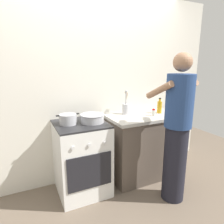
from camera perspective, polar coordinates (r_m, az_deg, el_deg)
ground at (r=2.78m, az=0.14°, el=-21.17°), size 6.00×6.00×0.00m
back_wall at (r=2.84m, az=-0.56°, el=6.86°), size 3.20×0.10×2.50m
countertop at (r=2.92m, az=8.78°, el=-9.39°), size 1.00×0.60×0.90m
stove_range at (r=2.56m, az=-8.60°, el=-12.85°), size 0.60×0.62×0.90m
pot at (r=2.36m, az=-12.43°, el=-2.03°), size 0.26×0.20×0.12m
mixing_bowl at (r=2.39m, az=-5.63°, el=-1.67°), size 0.29×0.29×0.10m
utensil_crock at (r=2.78m, az=3.94°, el=1.30°), size 0.10×0.10×0.34m
spice_bottle at (r=2.75m, az=11.75°, el=-0.08°), size 0.04×0.04×0.09m
oil_bottle at (r=2.91m, az=13.38°, el=1.43°), size 0.07×0.07×0.22m
person at (r=2.37m, az=18.02°, el=-4.89°), size 0.41×0.50×1.70m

